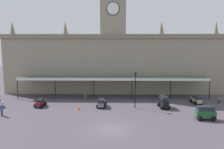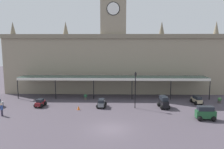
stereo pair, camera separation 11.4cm
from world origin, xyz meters
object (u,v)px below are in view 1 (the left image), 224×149
car_green_van (205,114)px  traffic_cone (79,108)px  car_grey_estate (101,103)px  car_maroon_sedan (40,103)px  pedestrian_beside_cars (2,109)px  planter_forecourt_centre (85,97)px  car_black_van (164,103)px  planter_by_canopy (219,100)px  victorian_lamppost (135,86)px  car_beige_estate (196,100)px

car_green_van → traffic_cone: size_ratio=4.13×
car_grey_estate → car_green_van: (13.56, -5.29, 0.24)m
car_maroon_sedan → pedestrian_beside_cars: size_ratio=1.27×
car_grey_estate → planter_forecourt_centre: car_grey_estate is taller
car_black_van → planter_forecourt_centre: (-12.52, 4.61, -0.32)m
car_black_van → planter_by_canopy: size_ratio=2.56×
pedestrian_beside_cars → planter_by_canopy: (32.15, 7.03, -0.42)m
car_grey_estate → traffic_cone: car_grey_estate is taller
car_green_van → car_maroon_sedan: bearing=167.0°
car_black_van → planter_forecourt_centre: 13.34m
planter_forecourt_centre → traffic_cone: bearing=-91.6°
car_grey_estate → victorian_lamppost: (5.08, -0.42, 2.82)m
car_green_van → car_grey_estate: bearing=158.7°
pedestrian_beside_cars → traffic_cone: pedestrian_beside_cars is taller
car_green_van → planter_by_canopy: (5.56, 7.93, -0.32)m
car_beige_estate → traffic_cone: (-18.54, -3.76, -0.27)m
car_grey_estate → car_black_van: (9.42, -0.19, 0.24)m
planter_forecourt_centre → car_black_van: bearing=-20.2°
car_beige_estate → pedestrian_beside_cars: 29.08m
car_grey_estate → traffic_cone: bearing=-155.8°
car_black_van → planter_by_canopy: (9.70, 2.84, -0.32)m
car_maroon_sedan → planter_forecourt_centre: 7.72m
car_beige_estate → pedestrian_beside_cars: bearing=-166.7°
victorian_lamppost → traffic_cone: (-8.35, -1.05, -3.09)m
car_beige_estate → car_maroon_sedan: car_beige_estate is taller
car_beige_estate → traffic_cone: bearing=-168.5°
car_black_van → car_maroon_sedan: 18.88m
pedestrian_beside_cars → traffic_cone: 10.21m
car_black_van → traffic_cone: 12.76m
car_beige_estate → victorian_lamppost: victorian_lamppost is taller
traffic_cone → planter_forecourt_centre: size_ratio=0.61×
car_maroon_sedan → planter_by_canopy: bearing=5.2°
pedestrian_beside_cars → planter_forecourt_centre: 13.28m
car_maroon_sedan → victorian_lamppost: bearing=-1.8°
car_black_van → pedestrian_beside_cars: car_black_van is taller
planter_forecourt_centre → car_green_van: bearing=-30.2°
car_grey_estate → planter_forecourt_centre: (-3.10, 4.42, -0.07)m
car_maroon_sedan → pedestrian_beside_cars: pedestrian_beside_cars is taller
car_grey_estate → victorian_lamppost: bearing=-4.8°
victorian_lamppost → car_beige_estate: bearing=14.9°
car_beige_estate → planter_forecourt_centre: (-18.37, 2.13, -0.07)m
planter_by_canopy → car_beige_estate: bearing=-174.7°
car_grey_estate → car_maroon_sedan: (-9.45, 0.04, -0.06)m
planter_by_canopy → planter_forecourt_centre: bearing=175.4°
car_grey_estate → traffic_cone: 3.59m
victorian_lamppost → car_maroon_sedan: bearing=178.2°
car_maroon_sedan → pedestrian_beside_cars: bearing=-129.0°
car_beige_estate → planter_by_canopy: car_beige_estate is taller
car_maroon_sedan → victorian_lamppost: size_ratio=0.38×
car_beige_estate → car_maroon_sedan: bearing=-174.8°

